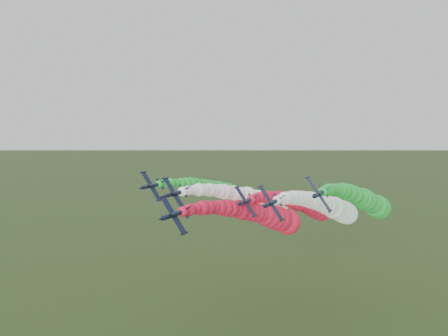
{
  "coord_description": "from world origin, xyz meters",
  "views": [
    {
      "loc": [
        36.53,
        -75.95,
        56.22
      ],
      "look_at": [
        -5.92,
        8.99,
        46.98
      ],
      "focal_mm": 35.0,
      "sensor_mm": 36.0,
      "label": 1
    }
  ],
  "objects_px": {
    "jet_inner_right": "(330,207)",
    "jet_outer_left": "(230,193)",
    "jet_lead": "(265,216)",
    "jet_outer_right": "(366,201)",
    "jet_trail": "(304,206)",
    "jet_inner_left": "(256,200)"
  },
  "relations": [
    {
      "from": "jet_lead",
      "to": "jet_outer_right",
      "type": "distance_m",
      "value": 29.27
    },
    {
      "from": "jet_inner_left",
      "to": "jet_outer_right",
      "type": "bearing_deg",
      "value": 10.49
    },
    {
      "from": "jet_inner_right",
      "to": "jet_outer_right",
      "type": "xyz_separation_m",
      "value": [
        9.05,
        3.44,
        2.01
      ]
    },
    {
      "from": "jet_outer_right",
      "to": "jet_inner_left",
      "type": "bearing_deg",
      "value": -169.51
    },
    {
      "from": "jet_outer_right",
      "to": "jet_trail",
      "type": "xyz_separation_m",
      "value": [
        -19.76,
        7.7,
        -4.27
      ]
    },
    {
      "from": "jet_inner_left",
      "to": "jet_inner_right",
      "type": "bearing_deg",
      "value": 5.94
    },
    {
      "from": "jet_outer_right",
      "to": "jet_outer_left",
      "type": "bearing_deg",
      "value": -179.04
    },
    {
      "from": "jet_trail",
      "to": "jet_outer_right",
      "type": "bearing_deg",
      "value": -21.29
    },
    {
      "from": "jet_trail",
      "to": "jet_lead",
      "type": "bearing_deg",
      "value": -97.34
    },
    {
      "from": "jet_inner_left",
      "to": "jet_outer_left",
      "type": "height_order",
      "value": "jet_outer_left"
    },
    {
      "from": "jet_lead",
      "to": "jet_inner_right",
      "type": "xyz_separation_m",
      "value": [
        13.99,
        14.33,
        1.16
      ]
    },
    {
      "from": "jet_inner_right",
      "to": "jet_outer_right",
      "type": "distance_m",
      "value": 9.89
    },
    {
      "from": "jet_inner_left",
      "to": "jet_trail",
      "type": "xyz_separation_m",
      "value": [
        10.98,
        13.39,
        -2.92
      ]
    },
    {
      "from": "jet_lead",
      "to": "jet_outer_left",
      "type": "height_order",
      "value": "jet_outer_left"
    },
    {
      "from": "jet_lead",
      "to": "jet_trail",
      "type": "xyz_separation_m",
      "value": [
        3.28,
        25.47,
        -1.11
      ]
    },
    {
      "from": "jet_inner_left",
      "to": "jet_outer_right",
      "type": "xyz_separation_m",
      "value": [
        30.74,
        5.69,
        1.35
      ]
    },
    {
      "from": "jet_trail",
      "to": "jet_inner_left",
      "type": "bearing_deg",
      "value": -129.35
    },
    {
      "from": "jet_outer_right",
      "to": "jet_trail",
      "type": "bearing_deg",
      "value": 158.71
    },
    {
      "from": "jet_lead",
      "to": "jet_inner_left",
      "type": "bearing_deg",
      "value": 122.53
    },
    {
      "from": "jet_outer_right",
      "to": "jet_inner_right",
      "type": "bearing_deg",
      "value": -159.21
    },
    {
      "from": "jet_inner_right",
      "to": "jet_trail",
      "type": "height_order",
      "value": "jet_inner_right"
    },
    {
      "from": "jet_inner_right",
      "to": "jet_outer_left",
      "type": "height_order",
      "value": "jet_outer_left"
    }
  ]
}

